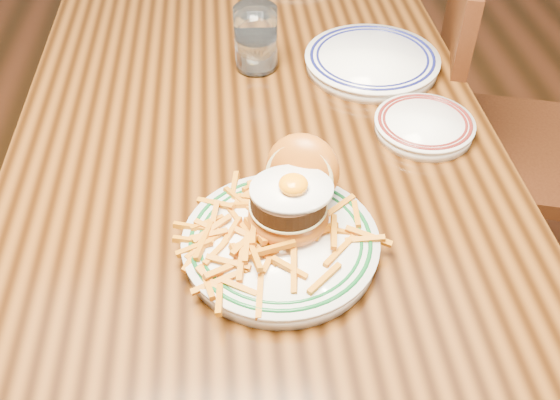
{
  "coord_description": "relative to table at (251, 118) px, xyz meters",
  "views": [
    {
      "loc": [
        -0.04,
        -1.05,
        1.42
      ],
      "look_at": [
        0.02,
        -0.44,
        0.84
      ],
      "focal_mm": 40.0,
      "sensor_mm": 36.0,
      "label": 1
    }
  ],
  "objects": [
    {
      "name": "floor",
      "position": [
        0.0,
        0.0,
        -0.66
      ],
      "size": [
        6.0,
        6.0,
        0.0
      ],
      "primitive_type": "plane",
      "color": "black",
      "rests_on": "ground"
    },
    {
      "name": "table",
      "position": [
        0.0,
        0.0,
        0.0
      ],
      "size": [
        0.85,
        1.6,
        0.75
      ],
      "color": "black",
      "rests_on": "floor"
    },
    {
      "name": "chair_right",
      "position": [
        0.59,
        0.13,
        -0.17
      ],
      "size": [
        0.53,
        0.53,
        0.92
      ],
      "rotation": [
        0.0,
        0.0,
        2.85
      ],
      "color": "#41200D",
      "rests_on": "floor"
    },
    {
      "name": "main_plate",
      "position": [
        0.03,
        -0.44,
        0.13
      ],
      "size": [
        0.28,
        0.3,
        0.14
      ],
      "rotation": [
        0.0,
        0.0,
        -0.42
      ],
      "color": "white",
      "rests_on": "table"
    },
    {
      "name": "side_plate",
      "position": [
        0.3,
        -0.19,
        0.1
      ],
      "size": [
        0.18,
        0.18,
        0.03
      ],
      "rotation": [
        0.0,
        0.0,
        0.09
      ],
      "color": "white",
      "rests_on": "table"
    },
    {
      "name": "rear_plate",
      "position": [
        0.25,
        0.03,
        0.1
      ],
      "size": [
        0.27,
        0.27,
        0.03
      ],
      "rotation": [
        0.0,
        0.0,
        -0.0
      ],
      "color": "white",
      "rests_on": "table"
    },
    {
      "name": "water_glass",
      "position": [
        0.02,
        0.05,
        0.14
      ],
      "size": [
        0.08,
        0.08,
        0.13
      ],
      "color": "white",
      "rests_on": "table"
    }
  ]
}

